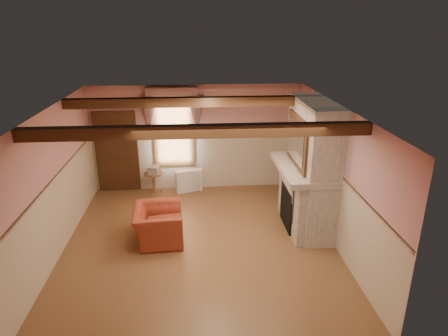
{
  "coord_description": "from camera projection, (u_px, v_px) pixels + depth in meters",
  "views": [
    {
      "loc": [
        -0.05,
        -7.21,
        4.3
      ],
      "look_at": [
        0.56,
        0.8,
        1.34
      ],
      "focal_mm": 32.0,
      "sensor_mm": 36.0,
      "label": 1
    }
  ],
  "objects": [
    {
      "name": "radiator",
      "position": [
        189.0,
        181.0,
        10.65
      ],
      "size": [
        0.72,
        0.38,
        0.6
      ],
      "primitive_type": "cube",
      "rotation": [
        0.0,
        0.0,
        0.3
      ],
      "color": "silver",
      "rests_on": "floor"
    },
    {
      "name": "door",
      "position": [
        117.0,
        153.0,
        10.48
      ],
      "size": [
        1.1,
        0.1,
        2.1
      ],
      "primitive_type": "cube",
      "color": "black",
      "rests_on": "floor"
    },
    {
      "name": "book_stack",
      "position": [
        154.0,
        170.0,
        10.45
      ],
      "size": [
        0.31,
        0.36,
        0.2
      ],
      "primitive_type": "cube",
      "rotation": [
        0.0,
        0.0,
        -0.16
      ],
      "color": "#B7AD8C",
      "rests_on": "side_table"
    },
    {
      "name": "ceiling",
      "position": [
        197.0,
        109.0,
        7.27
      ],
      "size": [
        5.5,
        6.0,
        0.01
      ],
      "primitive_type": "cube",
      "color": "silver",
      "rests_on": "wall_back"
    },
    {
      "name": "mantel_clock",
      "position": [
        298.0,
        154.0,
        8.91
      ],
      "size": [
        0.14,
        0.24,
        0.2
      ],
      "primitive_type": "cube",
      "color": "black",
      "rests_on": "mantel"
    },
    {
      "name": "armchair",
      "position": [
        158.0,
        225.0,
        8.23
      ],
      "size": [
        1.04,
        1.17,
        0.72
      ],
      "primitive_type": "imported",
      "rotation": [
        0.0,
        0.0,
        1.63
      ],
      "color": "maroon",
      "rests_on": "floor"
    },
    {
      "name": "oil_lamp",
      "position": [
        296.0,
        150.0,
        9.07
      ],
      "size": [
        0.11,
        0.11,
        0.28
      ],
      "primitive_type": "cylinder",
      "color": "gold",
      "rests_on": "mantel"
    },
    {
      "name": "window_drapes",
      "position": [
        172.0,
        107.0,
        10.11
      ],
      "size": [
        1.3,
        0.14,
        1.4
      ],
      "primitive_type": "cube",
      "color": "gray",
      "rests_on": "wall_back"
    },
    {
      "name": "candle_red",
      "position": [
        311.0,
        171.0,
        7.96
      ],
      "size": [
        0.06,
        0.06,
        0.16
      ],
      "primitive_type": "cylinder",
      "color": "maroon",
      "rests_on": "mantel"
    },
    {
      "name": "wainscot",
      "position": [
        199.0,
        210.0,
        7.98
      ],
      "size": [
        5.5,
        6.0,
        1.5
      ],
      "primitive_type": null,
      "color": "#BEB199",
      "rests_on": "floor"
    },
    {
      "name": "floor",
      "position": [
        200.0,
        243.0,
        8.24
      ],
      "size": [
        5.5,
        6.0,
        0.01
      ],
      "primitive_type": "cube",
      "color": "brown",
      "rests_on": "ground"
    },
    {
      "name": "wall_right",
      "position": [
        336.0,
        176.0,
        7.95
      ],
      "size": [
        0.02,
        6.0,
        2.8
      ],
      "primitive_type": "cube",
      "color": "#C1868A",
      "rests_on": "floor"
    },
    {
      "name": "firebox",
      "position": [
        290.0,
        207.0,
        8.79
      ],
      "size": [
        0.2,
        0.95,
        0.9
      ],
      "primitive_type": "cube",
      "color": "black",
      "rests_on": "floor"
    },
    {
      "name": "window",
      "position": [
        173.0,
        129.0,
        10.41
      ],
      "size": [
        1.06,
        0.08,
        2.02
      ],
      "primitive_type": "cube",
      "color": "white",
      "rests_on": "wall_back"
    },
    {
      "name": "ceiling_beam_front",
      "position": [
        198.0,
        131.0,
        6.18
      ],
      "size": [
        5.5,
        0.18,
        0.2
      ],
      "primitive_type": "cube",
      "color": "black",
      "rests_on": "ceiling"
    },
    {
      "name": "overmantel_mirror",
      "position": [
        297.0,
        141.0,
        8.27
      ],
      "size": [
        0.06,
        1.44,
        1.04
      ],
      "primitive_type": "cube",
      "color": "silver",
      "rests_on": "fireplace"
    },
    {
      "name": "wall_left",
      "position": [
        53.0,
        184.0,
        7.56
      ],
      "size": [
        0.02,
        6.0,
        2.8
      ],
      "primitive_type": "cube",
      "color": "#C1868A",
      "rests_on": "floor"
    },
    {
      "name": "bowl",
      "position": [
        301.0,
        161.0,
        8.64
      ],
      "size": [
        0.31,
        0.31,
        0.08
      ],
      "primitive_type": "imported",
      "color": "brown",
      "rests_on": "mantel"
    },
    {
      "name": "jar_yellow",
      "position": [
        312.0,
        173.0,
        7.88
      ],
      "size": [
        0.06,
        0.06,
        0.12
      ],
      "primitive_type": "cylinder",
      "color": "gold",
      "rests_on": "mantel"
    },
    {
      "name": "ceiling_beam_back",
      "position": [
        196.0,
        102.0,
        8.43
      ],
      "size": [
        5.5,
        0.18,
        0.2
      ],
      "primitive_type": "cube",
      "color": "black",
      "rests_on": "ceiling"
    },
    {
      "name": "wall_back",
      "position": [
        197.0,
        138.0,
        10.56
      ],
      "size": [
        5.5,
        0.02,
        2.8
      ],
      "primitive_type": "cube",
      "color": "#C1868A",
      "rests_on": "floor"
    },
    {
      "name": "fireplace",
      "position": [
        312.0,
        166.0,
        8.49
      ],
      "size": [
        0.85,
        2.0,
        2.8
      ],
      "primitive_type": "cube",
      "color": "gray",
      "rests_on": "floor"
    },
    {
      "name": "side_table",
      "position": [
        154.0,
        183.0,
        10.59
      ],
      "size": [
        0.51,
        0.51,
        0.55
      ],
      "primitive_type": "cylinder",
      "rotation": [
        0.0,
        0.0,
        -0.05
      ],
      "color": "brown",
      "rests_on": "floor"
    },
    {
      "name": "chair_rail",
      "position": [
        198.0,
        175.0,
        7.72
      ],
      "size": [
        5.5,
        6.0,
        0.08
      ],
      "primitive_type": null,
      "color": "black",
      "rests_on": "wainscot"
    },
    {
      "name": "mantel",
      "position": [
        304.0,
        168.0,
        8.49
      ],
      "size": [
        1.05,
        2.05,
        0.12
      ],
      "primitive_type": "cube",
      "color": "gray",
      "rests_on": "fireplace"
    },
    {
      "name": "wall_front",
      "position": [
        202.0,
        270.0,
        4.95
      ],
      "size": [
        5.5,
        0.02,
        2.8
      ],
      "primitive_type": "cube",
      "color": "#C1868A",
      "rests_on": "floor"
    }
  ]
}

